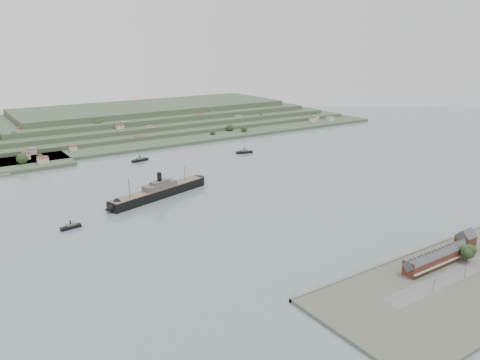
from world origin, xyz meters
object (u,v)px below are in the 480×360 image
terrace_row (436,258)px  tugboat (71,227)px  fig_tree (469,251)px  steamship (156,193)px  gabled_building (466,240)px

terrace_row → tugboat: terrace_row is taller
fig_tree → steamship: bearing=115.4°
terrace_row → fig_tree: bearing=-22.5°
tugboat → fig_tree: size_ratio=1.33×
steamship → gabled_building: bearing=-59.8°
gabled_building → steamship: bearing=120.2°
steamship → tugboat: 87.61m
gabled_building → fig_tree: bearing=-144.2°
fig_tree → tugboat: bearing=133.9°
steamship → terrace_row: bearing=-68.2°
fig_tree → terrace_row: bearing=157.5°
gabled_building → fig_tree: (-17.23, -12.43, 0.95)m
gabled_building → fig_tree: size_ratio=1.21×
steamship → fig_tree: steamship is taller
gabled_building → tugboat: bearing=138.2°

